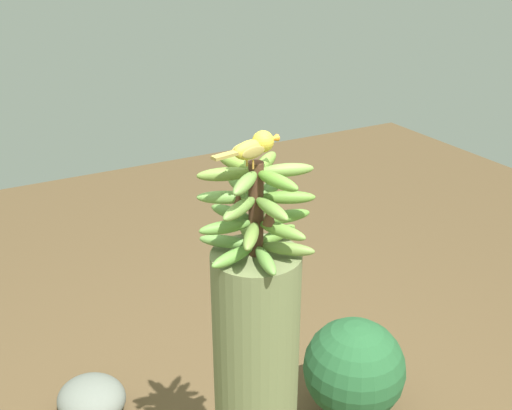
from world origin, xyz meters
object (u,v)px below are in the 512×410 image
(banana_bunch, at_px, (256,210))
(tropical_shrub, at_px, (354,369))
(perched_bird, at_px, (255,146))
(garden_rock, at_px, (92,399))

(banana_bunch, bearing_deg, tropical_shrub, -64.19)
(perched_bird, distance_m, tropical_shrub, 1.44)
(perched_bird, height_order, garden_rock, perched_bird)
(perched_bird, bearing_deg, tropical_shrub, -63.05)
(banana_bunch, bearing_deg, garden_rock, 21.55)
(banana_bunch, distance_m, perched_bird, 0.19)
(banana_bunch, relative_size, garden_rock, 1.05)
(tropical_shrub, bearing_deg, garden_rock, 59.65)
(garden_rock, distance_m, tropical_shrub, 1.20)
(banana_bunch, bearing_deg, perched_bird, 147.73)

